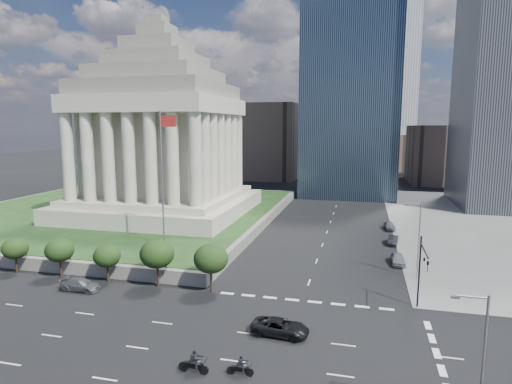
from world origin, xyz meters
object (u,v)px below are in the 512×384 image
(street_lamp_south, at_px, (480,364))
(suv_grey, at_px, (80,285))
(street_lamp_north, at_px, (418,236))
(pickup_truck, at_px, (280,327))
(parked_sedan_mid, at_px, (393,240))
(flagpole, at_px, (163,172))
(traffic_signal_ne, at_px, (422,266))
(motorcycle_lead, at_px, (240,366))
(parked_sedan_far, at_px, (390,226))
(war_memorial, at_px, (160,118))
(motorcycle_trail, at_px, (193,362))
(parked_sedan_near, at_px, (398,259))

(street_lamp_south, height_order, suv_grey, street_lamp_south)
(street_lamp_north, relative_size, pickup_truck, 1.81)
(parked_sedan_mid, bearing_deg, flagpole, -145.05)
(traffic_signal_ne, bearing_deg, street_lamp_north, 85.81)
(street_lamp_north, relative_size, motorcycle_lead, 4.44)
(pickup_truck, xyz_separation_m, parked_sedan_mid, (12.46, 35.71, -0.06))
(suv_grey, bearing_deg, pickup_truck, -101.32)
(street_lamp_south, bearing_deg, pickup_truck, 141.18)
(street_lamp_south, bearing_deg, parked_sedan_far, 91.81)
(suv_grey, height_order, motorcycle_lead, motorcycle_lead)
(pickup_truck, bearing_deg, street_lamp_south, -125.17)
(war_memorial, distance_m, pickup_truck, 57.65)
(suv_grey, xyz_separation_m, parked_sedan_mid, (38.04, 30.65, -0.01))
(traffic_signal_ne, bearing_deg, pickup_truck, -148.65)
(war_memorial, distance_m, parked_sedan_far, 50.10)
(street_lamp_south, distance_m, parked_sedan_mid, 47.50)
(war_memorial, relative_size, motorcycle_trail, 14.87)
(flagpole, distance_m, traffic_signal_ne, 36.69)
(parked_sedan_near, bearing_deg, war_memorial, 156.95)
(war_memorial, relative_size, traffic_signal_ne, 4.88)
(flagpole, xyz_separation_m, parked_sedan_mid, (33.33, 17.21, -12.41))
(street_lamp_north, height_order, parked_sedan_near, street_lamp_north)
(street_lamp_north, height_order, motorcycle_trail, street_lamp_north)
(flagpole, bearing_deg, pickup_truck, -41.57)
(parked_sedan_near, bearing_deg, motorcycle_lead, -115.76)
(street_lamp_south, height_order, parked_sedan_mid, street_lamp_south)
(parked_sedan_far, height_order, motorcycle_lead, motorcycle_lead)
(street_lamp_north, bearing_deg, pickup_truck, -126.23)
(traffic_signal_ne, relative_size, motorcycle_trail, 3.05)
(street_lamp_south, relative_size, motorcycle_trail, 3.81)
(motorcycle_trail, bearing_deg, motorcycle_lead, 10.33)
(street_lamp_north, bearing_deg, flagpole, -178.37)
(parked_sedan_mid, height_order, motorcycle_trail, motorcycle_trail)
(war_memorial, relative_size, street_lamp_north, 3.90)
(traffic_signal_ne, bearing_deg, parked_sedan_mid, 92.08)
(street_lamp_north, bearing_deg, motorcycle_lead, -120.94)
(street_lamp_north, xyz_separation_m, parked_sedan_mid, (-1.83, 16.21, -4.96))
(traffic_signal_ne, xyz_separation_m, pickup_truck, (-13.46, -8.20, -4.48))
(street_lamp_north, bearing_deg, parked_sedan_far, 93.90)
(war_memorial, bearing_deg, pickup_truck, -52.14)
(war_memorial, relative_size, street_lamp_south, 3.90)
(parked_sedan_mid, bearing_deg, motorcycle_lead, -100.70)
(street_lamp_south, height_order, parked_sedan_far, street_lamp_south)
(flagpole, relative_size, parked_sedan_mid, 4.68)
(flagpole, xyz_separation_m, traffic_signal_ne, (34.33, -10.30, -7.86))
(parked_sedan_near, bearing_deg, suv_grey, -154.37)
(flagpole, relative_size, motorcycle_trail, 7.63)
(street_lamp_north, bearing_deg, war_memorial, 154.08)
(parked_sedan_mid, bearing_deg, pickup_truck, -101.59)
(parked_sedan_mid, relative_size, motorcycle_lead, 1.90)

